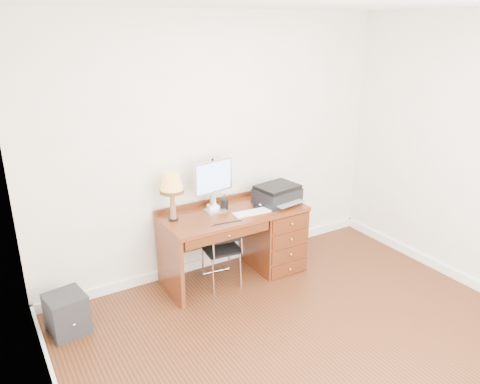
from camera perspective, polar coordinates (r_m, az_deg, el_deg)
ground at (r=4.20m, az=9.42°, el=-18.25°), size 4.00×4.00×0.00m
room_shell at (r=4.56m, az=4.26°, el=-13.69°), size 4.00×4.00×4.00m
desk at (r=5.10m, az=2.37°, el=-5.11°), size 1.50×0.67×0.75m
monitor at (r=4.72m, az=-3.26°, el=1.54°), size 0.46×0.18×0.53m
keyboard at (r=4.76m, az=1.64°, el=-2.46°), size 0.43×0.15×0.02m
mouse_pad at (r=4.93m, az=2.79°, el=-1.61°), size 0.21×0.21×0.04m
printer at (r=5.01m, az=4.55°, el=-0.26°), size 0.49×0.41×0.20m
leg_lamp at (r=4.51m, az=-8.33°, el=0.73°), size 0.24×0.24×0.48m
phone at (r=4.85m, az=-3.34°, el=-1.37°), size 0.11×0.11×0.21m
pen_cup at (r=4.85m, az=-1.93°, el=-1.47°), size 0.08×0.08×0.10m
chair at (r=4.75m, az=-2.00°, el=-6.52°), size 0.39×0.39×0.75m
equipment_box at (r=4.48m, az=-20.35°, el=-13.72°), size 0.36×0.36×0.37m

